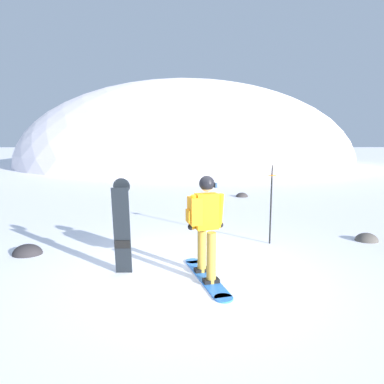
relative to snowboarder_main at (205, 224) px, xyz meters
The scene contains 8 objects.
ground_plane 1.00m from the snowboarder_main, 129.26° to the left, with size 300.00×300.00×0.00m, color white.
ridge_peak_main 29.68m from the snowboarder_main, 90.44° to the left, with size 32.95×29.66×16.52m.
snowboarder_main is the anchor object (origin of this frame).
spare_snowboard 1.40m from the snowboarder_main, behind, with size 0.28×0.22×1.65m.
piste_marker_near 2.46m from the snowboarder_main, 50.29° to the left, with size 0.20×0.20×1.79m.
rock_dark 3.84m from the snowboarder_main, 159.99° to the left, with size 0.58×0.49×0.41m.
rock_mid 8.60m from the snowboarder_main, 76.16° to the left, with size 0.50×0.43×0.35m.
rock_small 4.45m from the snowboarder_main, 27.93° to the left, with size 0.52×0.44×0.36m.
Camera 1 is at (-0.06, -5.55, 2.23)m, focal length 31.10 mm.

